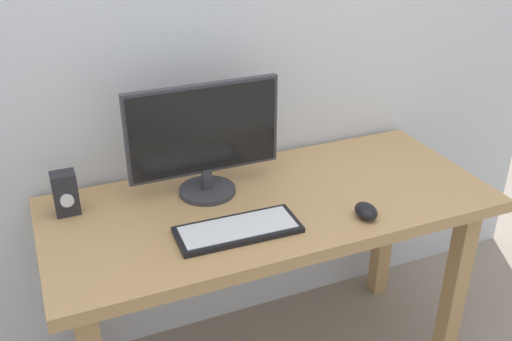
% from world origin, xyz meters
% --- Properties ---
extents(desk, '(1.49, 0.65, 0.75)m').
position_xyz_m(desk, '(0.00, 0.00, 0.65)').
color(desk, tan).
rests_on(desk, ground_plane).
extents(monitor, '(0.51, 0.19, 0.38)m').
position_xyz_m(monitor, '(-0.18, 0.14, 0.96)').
color(monitor, '#333338').
rests_on(monitor, desk).
extents(keyboard_primary, '(0.38, 0.16, 0.02)m').
position_xyz_m(keyboard_primary, '(-0.17, -0.14, 0.76)').
color(keyboard_primary, black).
rests_on(keyboard_primary, desk).
extents(mouse, '(0.08, 0.10, 0.04)m').
position_xyz_m(mouse, '(0.23, -0.21, 0.78)').
color(mouse, black).
rests_on(mouse, desk).
extents(audio_controller, '(0.08, 0.07, 0.14)m').
position_xyz_m(audio_controller, '(-0.63, 0.18, 0.82)').
color(audio_controller, '#232328').
rests_on(audio_controller, desk).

